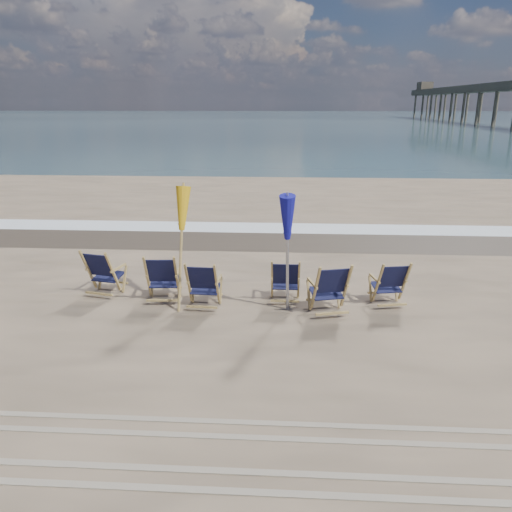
{
  "coord_description": "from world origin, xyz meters",
  "views": [
    {
      "loc": [
        0.59,
        -7.7,
        3.96
      ],
      "look_at": [
        0.0,
        2.2,
        0.9
      ],
      "focal_mm": 35.0,
      "sensor_mm": 36.0,
      "label": 1
    }
  ],
  "objects_px": {
    "umbrella_yellow": "(179,215)",
    "beach_chair_5": "(405,283)",
    "beach_chair_0": "(113,274)",
    "beach_chair_4": "(346,288)",
    "beach_chair_2": "(217,286)",
    "beach_chair_3": "(299,281)",
    "umbrella_blue": "(288,221)",
    "beach_chair_1": "(177,278)"
  },
  "relations": [
    {
      "from": "beach_chair_2",
      "to": "beach_chair_4",
      "type": "bearing_deg",
      "value": -179.04
    },
    {
      "from": "beach_chair_2",
      "to": "beach_chair_5",
      "type": "relative_size",
      "value": 1.02
    },
    {
      "from": "beach_chair_1",
      "to": "beach_chair_5",
      "type": "bearing_deg",
      "value": 177.14
    },
    {
      "from": "beach_chair_2",
      "to": "umbrella_yellow",
      "type": "height_order",
      "value": "umbrella_yellow"
    },
    {
      "from": "beach_chair_0",
      "to": "beach_chair_2",
      "type": "relative_size",
      "value": 1.04
    },
    {
      "from": "beach_chair_5",
      "to": "beach_chair_1",
      "type": "bearing_deg",
      "value": -9.95
    },
    {
      "from": "beach_chair_5",
      "to": "umbrella_blue",
      "type": "bearing_deg",
      "value": 0.47
    },
    {
      "from": "beach_chair_0",
      "to": "umbrella_blue",
      "type": "xyz_separation_m",
      "value": [
        3.63,
        -0.59,
        1.33
      ]
    },
    {
      "from": "beach_chair_4",
      "to": "umbrella_yellow",
      "type": "bearing_deg",
      "value": -17.89
    },
    {
      "from": "beach_chair_4",
      "to": "umbrella_blue",
      "type": "distance_m",
      "value": 1.74
    },
    {
      "from": "umbrella_yellow",
      "to": "beach_chair_1",
      "type": "bearing_deg",
      "value": 129.28
    },
    {
      "from": "beach_chair_1",
      "to": "beach_chair_5",
      "type": "xyz_separation_m",
      "value": [
        4.6,
        0.08,
        -0.04
      ]
    },
    {
      "from": "beach_chair_0",
      "to": "beach_chair_3",
      "type": "xyz_separation_m",
      "value": [
        3.87,
        -0.09,
        -0.05
      ]
    },
    {
      "from": "beach_chair_1",
      "to": "beach_chair_4",
      "type": "distance_m",
      "value": 3.4
    },
    {
      "from": "beach_chair_2",
      "to": "beach_chair_4",
      "type": "height_order",
      "value": "beach_chair_4"
    },
    {
      "from": "beach_chair_2",
      "to": "umbrella_blue",
      "type": "distance_m",
      "value": 1.92
    },
    {
      "from": "beach_chair_3",
      "to": "beach_chair_4",
      "type": "xyz_separation_m",
      "value": [
        0.9,
        -0.51,
        0.06
      ]
    },
    {
      "from": "beach_chair_1",
      "to": "umbrella_yellow",
      "type": "bearing_deg",
      "value": 125.47
    },
    {
      "from": "beach_chair_2",
      "to": "beach_chair_3",
      "type": "relative_size",
      "value": 1.05
    },
    {
      "from": "beach_chair_4",
      "to": "umbrella_yellow",
      "type": "distance_m",
      "value": 3.51
    },
    {
      "from": "beach_chair_3",
      "to": "beach_chair_5",
      "type": "bearing_deg",
      "value": 179.33
    },
    {
      "from": "beach_chair_0",
      "to": "beach_chair_2",
      "type": "bearing_deg",
      "value": 179.69
    },
    {
      "from": "beach_chair_0",
      "to": "beach_chair_4",
      "type": "height_order",
      "value": "beach_chair_4"
    },
    {
      "from": "umbrella_yellow",
      "to": "beach_chair_5",
      "type": "bearing_deg",
      "value": 3.3
    },
    {
      "from": "beach_chair_4",
      "to": "beach_chair_1",
      "type": "bearing_deg",
      "value": -20.75
    },
    {
      "from": "beach_chair_4",
      "to": "beach_chair_5",
      "type": "relative_size",
      "value": 1.1
    },
    {
      "from": "beach_chair_3",
      "to": "beach_chair_5",
      "type": "relative_size",
      "value": 0.98
    },
    {
      "from": "beach_chair_5",
      "to": "umbrella_yellow",
      "type": "bearing_deg",
      "value": -7.59
    },
    {
      "from": "beach_chair_2",
      "to": "beach_chair_1",
      "type": "bearing_deg",
      "value": -17.85
    },
    {
      "from": "beach_chair_4",
      "to": "umbrella_blue",
      "type": "height_order",
      "value": "umbrella_blue"
    },
    {
      "from": "beach_chair_4",
      "to": "beach_chair_5",
      "type": "height_order",
      "value": "beach_chair_4"
    },
    {
      "from": "beach_chair_1",
      "to": "beach_chair_2",
      "type": "xyz_separation_m",
      "value": [
        0.87,
        -0.33,
        -0.02
      ]
    },
    {
      "from": "beach_chair_4",
      "to": "beach_chair_5",
      "type": "xyz_separation_m",
      "value": [
        1.22,
        0.48,
        -0.05
      ]
    },
    {
      "from": "beach_chair_3",
      "to": "beach_chair_4",
      "type": "height_order",
      "value": "beach_chair_4"
    },
    {
      "from": "beach_chair_1",
      "to": "beach_chair_3",
      "type": "bearing_deg",
      "value": 178.57
    },
    {
      "from": "umbrella_blue",
      "to": "umbrella_yellow",
      "type": "bearing_deg",
      "value": 174.08
    },
    {
      "from": "umbrella_yellow",
      "to": "umbrella_blue",
      "type": "bearing_deg",
      "value": -5.92
    },
    {
      "from": "beach_chair_0",
      "to": "beach_chair_5",
      "type": "relative_size",
      "value": 1.07
    },
    {
      "from": "umbrella_yellow",
      "to": "umbrella_blue",
      "type": "xyz_separation_m",
      "value": [
        2.09,
        -0.22,
        -0.03
      ]
    },
    {
      "from": "beach_chair_2",
      "to": "umbrella_yellow",
      "type": "distance_m",
      "value": 1.56
    },
    {
      "from": "beach_chair_2",
      "to": "beach_chair_4",
      "type": "relative_size",
      "value": 0.93
    },
    {
      "from": "beach_chair_5",
      "to": "umbrella_blue",
      "type": "distance_m",
      "value": 2.76
    }
  ]
}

